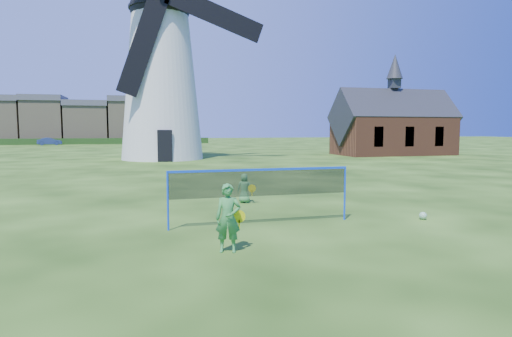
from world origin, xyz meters
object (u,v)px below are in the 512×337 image
at_px(player_boy, 244,188).
at_px(car_right, 50,141).
at_px(play_ball, 423,216).
at_px(windmill, 161,74).
at_px(badminton_net, 261,184).
at_px(chapel, 393,127).
at_px(player_girl, 228,218).

height_order(player_boy, car_right, car_right).
bearing_deg(car_right, play_ball, -167.52).
xyz_separation_m(player_boy, play_ball, (4.33, -4.10, -0.41)).
relative_size(windmill, badminton_net, 4.27).
distance_m(chapel, car_right, 52.67).
bearing_deg(player_girl, badminton_net, 74.58).
bearing_deg(windmill, play_ball, -77.72).
xyz_separation_m(windmill, chapel, (22.72, 0.30, -4.45)).
relative_size(chapel, player_boy, 11.32).
xyz_separation_m(badminton_net, play_ball, (4.72, -0.57, -1.03)).
xyz_separation_m(badminton_net, car_right, (-16.87, 63.07, -0.55)).
distance_m(player_girl, play_ball, 6.38).
height_order(windmill, chapel, windmill).
bearing_deg(play_ball, badminton_net, 173.15).
height_order(chapel, badminton_net, chapel).
bearing_deg(car_right, player_boy, -170.09).
bearing_deg(badminton_net, play_ball, -6.85).
height_order(windmill, play_ball, windmill).
bearing_deg(car_right, player_girl, -172.93).
bearing_deg(car_right, badminton_net, -171.28).
relative_size(player_girl, player_boy, 1.41).
bearing_deg(chapel, player_girl, -127.92).
relative_size(chapel, badminton_net, 2.34).
distance_m(windmill, play_ball, 28.86).
height_order(windmill, player_girl, windmill).
bearing_deg(chapel, car_right, 136.80).
bearing_deg(car_right, windmill, -162.95).
relative_size(chapel, car_right, 3.29).
distance_m(chapel, player_girl, 37.28).
xyz_separation_m(windmill, player_boy, (1.62, -23.22, -6.73)).
distance_m(windmill, car_right, 40.10).
bearing_deg(chapel, badminton_net, -128.46).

